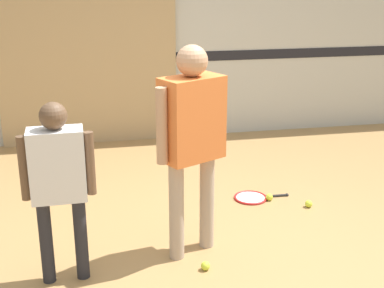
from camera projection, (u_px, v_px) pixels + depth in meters
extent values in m
plane|color=#A87F4C|center=(209.00, 247.00, 4.20)|extent=(16.00, 16.00, 0.00)
cube|color=beige|center=(156.00, 9.00, 6.41)|extent=(16.00, 0.06, 3.20)
cube|color=black|center=(157.00, 58.00, 6.56)|extent=(16.00, 0.01, 0.12)
cube|color=tan|center=(88.00, 63.00, 6.39)|extent=(2.13, 0.05, 1.99)
cylinder|color=tan|center=(176.00, 211.00, 3.93)|extent=(0.11, 0.11, 0.76)
cylinder|color=tan|center=(207.00, 201.00, 4.10)|extent=(0.11, 0.11, 0.76)
cube|color=orange|center=(192.00, 119.00, 3.80)|extent=(0.51, 0.42, 0.60)
sphere|color=tan|center=(192.00, 61.00, 3.67)|extent=(0.22, 0.22, 0.22)
cylinder|color=tan|center=(162.00, 126.00, 3.65)|extent=(0.08, 0.08, 0.54)
cylinder|color=tan|center=(220.00, 114.00, 3.96)|extent=(0.08, 0.08, 0.54)
cylinder|color=#232328|center=(46.00, 242.00, 3.65)|extent=(0.09, 0.09, 0.62)
cylinder|color=#232328|center=(81.00, 238.00, 3.70)|extent=(0.09, 0.09, 0.62)
cube|color=silver|center=(57.00, 165.00, 3.50)|extent=(0.36, 0.21, 0.49)
sphere|color=brown|center=(53.00, 116.00, 3.39)|extent=(0.18, 0.18, 0.18)
cylinder|color=brown|center=(24.00, 168.00, 3.46)|extent=(0.06, 0.06, 0.44)
cylinder|color=brown|center=(90.00, 163.00, 3.55)|extent=(0.06, 0.06, 0.44)
torus|color=red|center=(250.00, 198.00, 5.07)|extent=(0.32, 0.32, 0.02)
cylinder|color=silver|center=(250.00, 198.00, 5.07)|extent=(0.27, 0.27, 0.01)
cylinder|color=black|center=(276.00, 196.00, 5.11)|extent=(0.21, 0.03, 0.02)
sphere|color=black|center=(287.00, 195.00, 5.12)|extent=(0.03, 0.03, 0.03)
sphere|color=#CCE038|center=(205.00, 266.00, 3.87)|extent=(0.07, 0.07, 0.07)
sphere|color=#CCE038|center=(269.00, 197.00, 5.02)|extent=(0.07, 0.07, 0.07)
sphere|color=#CCE038|center=(309.00, 204.00, 4.88)|extent=(0.07, 0.07, 0.07)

